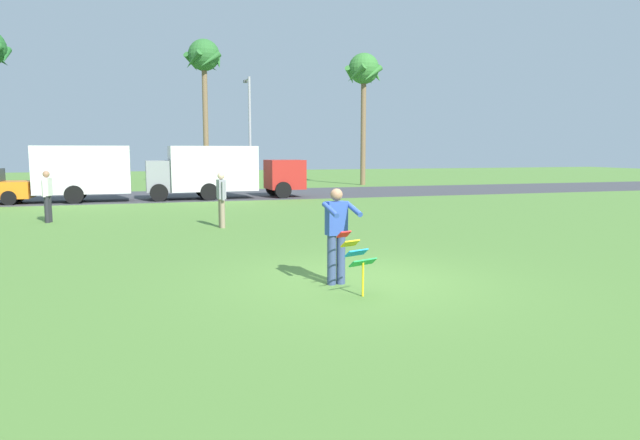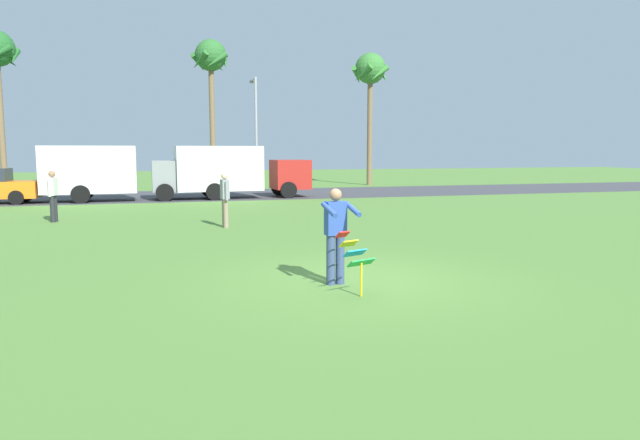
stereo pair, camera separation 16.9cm
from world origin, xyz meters
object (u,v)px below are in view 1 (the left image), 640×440
object	(u,v)px
kite_held	(356,254)
palm_tree_centre_far	(364,75)
person_kite_flyer	(337,232)
palm_tree_right_near	(204,62)
streetlight_pole	(249,125)
parked_truck_red_cab	(230,170)
person_walker_far	(47,195)
parked_truck_grey_van	(102,172)
person_walker_near	(221,198)

from	to	relation	value
kite_held	palm_tree_centre_far	bearing A→B (deg)	68.53
person_kite_flyer	palm_tree_right_near	xyz separation A→B (m)	(0.70, 30.02, 7.34)
person_kite_flyer	streetlight_pole	xyz separation A→B (m)	(3.10, 26.54, 3.05)
parked_truck_red_cab	person_walker_far	xyz separation A→B (m)	(-7.18, -7.94, -0.48)
parked_truck_red_cab	palm_tree_centre_far	xyz separation A→B (m)	(10.56, 8.65, 6.19)
parked_truck_grey_van	palm_tree_centre_far	size ratio (longest dim) A/B	0.74
kite_held	streetlight_pole	bearing A→B (deg)	83.71
parked_truck_grey_van	person_walker_near	bearing A→B (deg)	-68.79
palm_tree_centre_far	streetlight_pole	xyz separation A→B (m)	(-8.22, -1.25, -3.61)
person_kite_flyer	person_walker_near	size ratio (longest dim) A/B	1.00
palm_tree_centre_far	person_walker_near	size ratio (longest dim) A/B	5.24
person_kite_flyer	person_walker_far	world-z (taller)	same
kite_held	palm_tree_centre_far	distance (m)	31.46
palm_tree_centre_far	palm_tree_right_near	bearing A→B (deg)	168.15
person_kite_flyer	parked_truck_red_cab	distance (m)	19.16
parked_truck_red_cab	palm_tree_centre_far	bearing A→B (deg)	39.31
kite_held	parked_truck_grey_van	distance (m)	20.62
parked_truck_grey_van	parked_truck_red_cab	bearing A→B (deg)	0.01
person_kite_flyer	kite_held	size ratio (longest dim) A/B	1.66
parked_truck_grey_van	streetlight_pole	bearing A→B (deg)	41.56
person_kite_flyer	parked_truck_red_cab	xyz separation A→B (m)	(0.76, 19.14, 0.46)
person_walker_far	streetlight_pole	bearing A→B (deg)	58.18
streetlight_pole	person_walker_near	distance (m)	19.01
palm_tree_right_near	kite_held	bearing A→B (deg)	-91.14
palm_tree_centre_far	person_walker_far	world-z (taller)	palm_tree_centre_far
palm_tree_centre_far	person_walker_far	distance (m)	25.19
parked_truck_red_cab	streetlight_pole	size ratio (longest dim) A/B	0.97
person_kite_flyer	palm_tree_right_near	size ratio (longest dim) A/B	0.18
parked_truck_red_cab	person_kite_flyer	bearing A→B (deg)	-92.27
parked_truck_grey_van	streetlight_pole	distance (m)	11.45
person_walker_near	person_walker_far	xyz separation A→B (m)	(-5.41, 2.97, 0.00)
streetlight_pole	person_walker_near	world-z (taller)	streetlight_pole
kite_held	person_walker_near	bearing A→B (deg)	96.98
streetlight_pole	person_walker_far	xyz separation A→B (m)	(-9.52, -15.34, -3.06)
streetlight_pole	palm_tree_centre_far	bearing A→B (deg)	8.62
streetlight_pole	parked_truck_grey_van	bearing A→B (deg)	-138.44
palm_tree_right_near	person_walker_far	world-z (taller)	palm_tree_right_near
streetlight_pole	person_walker_far	bearing A→B (deg)	-121.82
palm_tree_centre_far	streetlight_pole	size ratio (longest dim) A/B	1.30
person_walker_near	person_walker_far	size ratio (longest dim) A/B	1.00
palm_tree_right_near	streetlight_pole	distance (m)	6.02
person_walker_near	person_kite_flyer	bearing A→B (deg)	-82.96
parked_truck_red_cab	streetlight_pole	distance (m)	8.18
streetlight_pole	palm_tree_right_near	bearing A→B (deg)	124.60
parked_truck_grey_van	person_walker_near	world-z (taller)	parked_truck_grey_van
person_walker_far	parked_truck_grey_van	bearing A→B (deg)	81.60
palm_tree_right_near	streetlight_pole	world-z (taller)	palm_tree_right_near
palm_tree_right_near	person_walker_near	world-z (taller)	palm_tree_right_near
parked_truck_red_cab	person_walker_far	world-z (taller)	parked_truck_red_cab
parked_truck_grey_van	palm_tree_right_near	distance (m)	14.18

